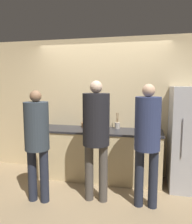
{
  "coord_description": "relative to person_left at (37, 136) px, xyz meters",
  "views": [
    {
      "loc": [
        0.82,
        -3.46,
        1.73
      ],
      "look_at": [
        0.0,
        0.15,
        1.26
      ],
      "focal_mm": 35.0,
      "sensor_mm": 36.0,
      "label": 1
    }
  ],
  "objects": [
    {
      "name": "ground_plane",
      "position": [
        0.7,
        0.64,
        -0.99
      ],
      "size": [
        14.0,
        14.0,
        0.0
      ],
      "primitive_type": "plane",
      "color": "#9E8460"
    },
    {
      "name": "wall_back",
      "position": [
        0.7,
        1.33,
        0.31
      ],
      "size": [
        5.2,
        0.06,
        2.6
      ],
      "color": "#D6BC8C",
      "rests_on": "ground_plane"
    },
    {
      "name": "counter",
      "position": [
        0.7,
        1.01,
        -0.53
      ],
      "size": [
        2.28,
        0.67,
        0.91
      ],
      "color": "beige",
      "rests_on": "ground_plane"
    },
    {
      "name": "person_left",
      "position": [
        0.0,
        0.0,
        0.0
      ],
      "size": [
        0.35,
        0.35,
        1.65
      ],
      "color": "#232838",
      "rests_on": "ground_plane"
    },
    {
      "name": "person_center",
      "position": [
        0.83,
        0.21,
        0.11
      ],
      "size": [
        0.39,
        0.39,
        1.79
      ],
      "color": "#4C4742",
      "rests_on": "ground_plane"
    },
    {
      "name": "person_right",
      "position": [
        1.56,
        0.2,
        0.06
      ],
      "size": [
        0.35,
        0.35,
        1.74
      ],
      "color": "#232838",
      "rests_on": "ground_plane"
    },
    {
      "name": "fruit_bowl",
      "position": [
        0.48,
        1.19,
        -0.03
      ],
      "size": [
        0.31,
        0.31,
        0.13
      ],
      "color": "brown",
      "rests_on": "counter"
    },
    {
      "name": "utensil_crock",
      "position": [
        1.02,
        1.16,
        -0.0
      ],
      "size": [
        0.1,
        0.1,
        0.3
      ],
      "color": "#ADA393",
      "rests_on": "counter"
    },
    {
      "name": "bottle_amber",
      "position": [
        1.74,
        0.84,
        0.02
      ],
      "size": [
        0.08,
        0.08,
        0.23
      ],
      "color": "brown",
      "rests_on": "counter"
    },
    {
      "name": "bottle_green",
      "position": [
        1.67,
        1.08,
        0.0
      ],
      "size": [
        0.07,
        0.07,
        0.19
      ],
      "color": "#236033",
      "rests_on": "counter"
    },
    {
      "name": "cup_black",
      "position": [
        -0.34,
        0.87,
        -0.03
      ],
      "size": [
        0.09,
        0.09,
        0.09
      ],
      "color": "#28282D",
      "rests_on": "counter"
    }
  ]
}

